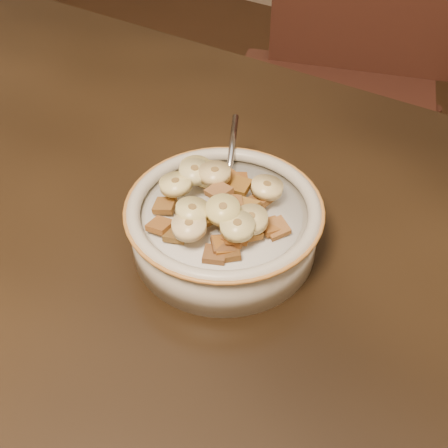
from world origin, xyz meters
The scene contains 40 objects.
table centered at (0.00, 0.00, 0.73)m, with size 1.40×0.90×0.04m, color #332312.
chair centered at (0.05, 0.77, 0.52)m, with size 0.46×0.46×1.04m, color #3D1E15.
cereal_bowl centered at (0.20, 0.09, 0.77)m, with size 0.18×0.18×0.04m, color #BDB396.
milk centered at (0.20, 0.09, 0.79)m, with size 0.15×0.15×0.00m, color silver.
spoon centered at (0.18, 0.11, 0.80)m, with size 0.03×0.04×0.01m, color #B0B2B5.
cereal_square_0 centered at (0.23, 0.07, 0.81)m, with size 0.02×0.02×0.01m, color brown.
cereal_square_1 centered at (0.23, 0.05, 0.81)m, with size 0.02×0.02×0.01m, color brown.
cereal_square_2 centered at (0.22, 0.06, 0.81)m, with size 0.02×0.02×0.01m, color olive.
cereal_square_3 centered at (0.25, 0.09, 0.80)m, with size 0.02×0.02×0.01m, color #9A6034.
cereal_square_4 centered at (0.19, 0.08, 0.82)m, with size 0.02×0.02×0.01m, color brown.
cereal_square_5 centered at (0.22, 0.03, 0.80)m, with size 0.02×0.02×0.01m, color brown.
cereal_square_6 centered at (0.21, 0.08, 0.82)m, with size 0.02×0.02×0.01m, color #9A582C.
cereal_square_7 centered at (0.20, 0.11, 0.81)m, with size 0.02×0.02×0.01m, color brown.
cereal_square_8 centered at (0.22, 0.04, 0.80)m, with size 0.02×0.02×0.01m, color brown.
cereal_square_9 centered at (0.23, 0.06, 0.81)m, with size 0.02×0.02×0.01m, color brown.
cereal_square_10 centered at (0.16, 0.03, 0.80)m, with size 0.02×0.02×0.01m, color #975B20.
cereal_square_11 centered at (0.22, 0.04, 0.80)m, with size 0.02×0.02×0.01m, color #9A5621.
cereal_square_12 centered at (0.22, 0.09, 0.81)m, with size 0.02×0.02×0.01m, color olive.
cereal_square_13 centered at (0.15, 0.11, 0.80)m, with size 0.02×0.02×0.01m, color #8A6018.
cereal_square_14 centered at (0.19, 0.06, 0.81)m, with size 0.02×0.02×0.01m, color brown.
cereal_square_15 centered at (0.22, 0.11, 0.80)m, with size 0.02×0.02×0.01m, color brown.
cereal_square_16 centered at (0.25, 0.09, 0.80)m, with size 0.02×0.02×0.01m, color brown.
cereal_square_17 centered at (0.15, 0.06, 0.80)m, with size 0.02×0.02×0.01m, color brown.
cereal_square_18 centered at (0.23, 0.04, 0.80)m, with size 0.02×0.02×0.01m, color brown.
cereal_square_19 centered at (0.18, 0.12, 0.81)m, with size 0.02×0.02×0.01m, color #98511F.
cereal_square_20 centered at (0.19, 0.12, 0.81)m, with size 0.02×0.02×0.01m, color brown.
cereal_square_21 centered at (0.18, 0.06, 0.81)m, with size 0.02×0.02×0.01m, color brown.
cereal_square_22 centered at (0.18, 0.03, 0.80)m, with size 0.02×0.02×0.01m, color brown.
banana_slice_0 centered at (0.23, 0.07, 0.82)m, with size 0.03×0.03×0.01m, color #E7C378.
banana_slice_1 centered at (0.21, 0.06, 0.82)m, with size 0.03×0.03×0.01m, color #EDDE80.
banana_slice_2 centered at (0.19, 0.03, 0.82)m, with size 0.03×0.03×0.01m, color #E8CA89.
banana_slice_3 centered at (0.17, 0.11, 0.82)m, with size 0.03×0.03×0.01m, color #E6CC7A.
banana_slice_4 centered at (0.15, 0.11, 0.81)m, with size 0.03×0.03×0.01m, color #FDEC91.
banana_slice_5 centered at (0.15, 0.08, 0.82)m, with size 0.03×0.03×0.01m, color #F3E67F.
banana_slice_6 centered at (0.22, 0.12, 0.81)m, with size 0.03×0.03×0.01m, color #F9E4A4.
banana_slice_7 centered at (0.18, 0.05, 0.82)m, with size 0.03×0.03×0.01m, color #FCEE7D.
banana_slice_8 centered at (0.23, 0.05, 0.82)m, with size 0.03×0.03×0.01m, color #EFDD8D.
banana_slice_9 centered at (0.15, 0.11, 0.81)m, with size 0.03×0.03×0.01m, color #CABA7D.
banana_slice_10 centered at (0.18, 0.10, 0.82)m, with size 0.03×0.03×0.01m, color #FCDB88.
banana_slice_11 centered at (0.16, 0.10, 0.82)m, with size 0.03×0.03×0.01m, color #F7E797.
Camera 1 is at (0.40, -0.25, 1.16)m, focal length 45.00 mm.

